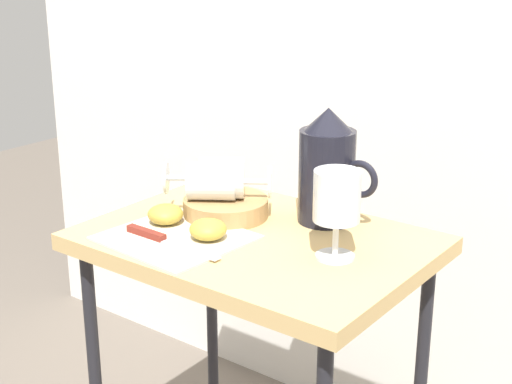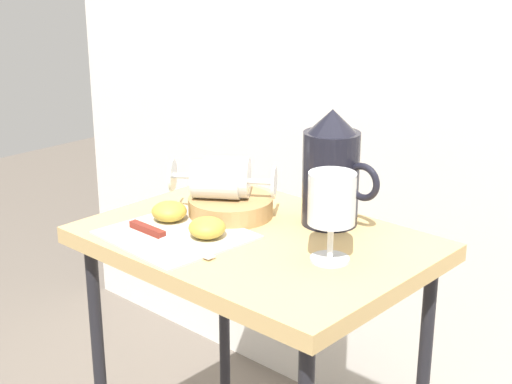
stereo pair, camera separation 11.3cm
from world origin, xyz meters
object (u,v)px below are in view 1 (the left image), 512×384
object	(u,v)px
basket_tray	(226,208)
knife	(159,238)
wine_glass_tipped_near	(215,181)
apple_half_left	(165,214)
pitcher	(327,176)
table	(256,274)
wine_glass_tipped_far	(219,178)
wine_glass_upright	(335,202)
apple_half_right	(208,229)

from	to	relation	value
basket_tray	knife	size ratio (longest dim) A/B	0.76
wine_glass_tipped_near	apple_half_left	world-z (taller)	wine_glass_tipped_near
basket_tray	pitcher	xyz separation A→B (m)	(0.16, 0.09, 0.07)
table	apple_half_left	world-z (taller)	apple_half_left
wine_glass_tipped_near	wine_glass_tipped_far	size ratio (longest dim) A/B	1.03
pitcher	apple_half_left	world-z (taller)	pitcher
wine_glass_upright	wine_glass_tipped_far	xyz separation A→B (m)	(-0.27, 0.04, -0.02)
apple_half_right	knife	size ratio (longest dim) A/B	0.31
pitcher	wine_glass_tipped_far	bearing A→B (deg)	-151.40
table	apple_half_left	distance (m)	0.19
pitcher	wine_glass_tipped_far	world-z (taller)	pitcher
basket_tray	wine_glass_tipped_far	world-z (taller)	wine_glass_tipped_far
apple_half_left	knife	distance (m)	0.08
wine_glass_upright	wine_glass_tipped_near	xyz separation A→B (m)	(-0.28, 0.03, -0.03)
wine_glass_tipped_near	wine_glass_tipped_far	world-z (taller)	wine_glass_tipped_far
wine_glass_tipped_near	table	bearing A→B (deg)	-13.43
apple_half_left	knife	size ratio (longest dim) A/B	0.31
pitcher	apple_half_right	world-z (taller)	pitcher
knife	wine_glass_tipped_far	bearing A→B (deg)	90.30
wine_glass_tipped_near	apple_half_left	distance (m)	0.11
wine_glass_upright	apple_half_left	world-z (taller)	wine_glass_upright
knife	basket_tray	bearing A→B (deg)	86.29
basket_tray	table	bearing A→B (deg)	-22.42
wine_glass_tipped_near	basket_tray	bearing A→B (deg)	47.32
knife	pitcher	bearing A→B (deg)	56.37
apple_half_left	apple_half_right	size ratio (longest dim) A/B	1.00
basket_tray	wine_glass_upright	distance (m)	0.28
wine_glass_upright	apple_half_right	xyz separation A→B (m)	(-0.21, -0.07, -0.08)
pitcher	apple_half_right	bearing A→B (deg)	-118.12
wine_glass_tipped_far	apple_half_right	world-z (taller)	wine_glass_tipped_far
basket_tray	pitcher	world-z (taller)	pitcher
wine_glass_tipped_far	knife	distance (m)	0.18
apple_half_right	pitcher	bearing A→B (deg)	61.88
wine_glass_tipped_far	apple_half_right	bearing A→B (deg)	-59.56
wine_glass_tipped_far	wine_glass_tipped_near	bearing A→B (deg)	-98.15
basket_tray	apple_half_left	bearing A→B (deg)	-119.37
table	basket_tray	size ratio (longest dim) A/B	4.33
pitcher	knife	world-z (taller)	pitcher
basket_tray	wine_glass_tipped_far	distance (m)	0.06
table	apple_half_right	distance (m)	0.13
pitcher	wine_glass_upright	xyz separation A→B (m)	(0.10, -0.14, 0.01)
table	apple_half_left	xyz separation A→B (m)	(-0.16, -0.06, 0.09)
apple_half_left	basket_tray	bearing A→B (deg)	60.63
wine_glass_tipped_near	pitcher	bearing A→B (deg)	31.28
table	knife	world-z (taller)	knife
table	apple_half_right	bearing A→B (deg)	-125.27
wine_glass_tipped_near	wine_glass_tipped_far	distance (m)	0.01
table	pitcher	size ratio (longest dim) A/B	3.24
wine_glass_upright	pitcher	bearing A→B (deg)	126.02
apple_half_left	wine_glass_upright	bearing A→B (deg)	9.64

